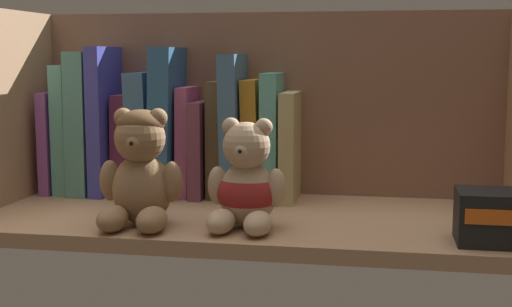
% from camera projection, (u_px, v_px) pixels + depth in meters
% --- Properties ---
extents(shelf_board, '(0.74, 0.32, 0.02)m').
position_uv_depth(shelf_board, '(249.00, 221.00, 0.99)').
color(shelf_board, '#A87F5B').
rests_on(shelf_board, ground).
extents(shelf_back_panel, '(0.76, 0.01, 0.31)m').
position_uv_depth(shelf_back_panel, '(268.00, 110.00, 1.13)').
color(shelf_back_panel, '#855C48').
rests_on(shelf_back_panel, ground).
extents(shelf_side_panel_left, '(0.02, 0.34, 0.31)m').
position_uv_depth(shelf_side_panel_left, '(0.00, 115.00, 1.04)').
color(shelf_side_panel_left, '#A87F5B').
rests_on(shelf_side_panel_left, ground).
extents(book_0, '(0.02, 0.14, 0.16)m').
position_uv_depth(book_0, '(61.00, 141.00, 1.16)').
color(book_0, purple).
rests_on(book_0, shelf_board).
extents(book_1, '(0.02, 0.13, 0.21)m').
position_uv_depth(book_1, '(74.00, 128.00, 1.16)').
color(book_1, '#5CABA1').
rests_on(book_1, shelf_board).
extents(book_2, '(0.03, 0.15, 0.23)m').
position_uv_depth(book_2, '(92.00, 122.00, 1.15)').
color(book_2, teal).
rests_on(book_2, shelf_board).
extents(book_3, '(0.02, 0.15, 0.24)m').
position_uv_depth(book_3, '(111.00, 120.00, 1.14)').
color(book_3, '#3F44B8').
rests_on(book_3, shelf_board).
extents(book_4, '(0.03, 0.09, 0.16)m').
position_uv_depth(book_4, '(128.00, 143.00, 1.14)').
color(book_4, '#782C51').
rests_on(book_4, shelf_board).
extents(book_5, '(0.04, 0.13, 0.20)m').
position_uv_depth(book_5, '(149.00, 133.00, 1.14)').
color(book_5, teal).
rests_on(book_5, shelf_board).
extents(book_6, '(0.04, 0.14, 0.24)m').
position_uv_depth(book_6, '(171.00, 121.00, 1.13)').
color(book_6, '#2C5F8E').
rests_on(book_6, shelf_board).
extents(book_7, '(0.02, 0.10, 0.17)m').
position_uv_depth(book_7, '(189.00, 141.00, 1.12)').
color(book_7, '#C65C8E').
rests_on(book_7, shelf_board).
extents(book_8, '(0.02, 0.13, 0.15)m').
position_uv_depth(book_8, '(204.00, 148.00, 1.12)').
color(book_8, '#6A364F').
rests_on(book_8, shelf_board).
extents(book_9, '(0.02, 0.10, 0.18)m').
position_uv_depth(book_9, '(219.00, 138.00, 1.12)').
color(book_9, brown).
rests_on(book_9, shelf_board).
extents(book_10, '(0.03, 0.15, 0.23)m').
position_uv_depth(book_10, '(237.00, 126.00, 1.11)').
color(book_10, '#3F688F').
rests_on(book_10, shelf_board).
extents(book_11, '(0.03, 0.12, 0.19)m').
position_uv_depth(book_11, '(255.00, 138.00, 1.10)').
color(book_11, '#B27820').
rests_on(book_11, shelf_board).
extents(book_12, '(0.03, 0.12, 0.20)m').
position_uv_depth(book_12, '(274.00, 135.00, 1.10)').
color(book_12, '#57AAA0').
rests_on(book_12, shelf_board).
extents(book_13, '(0.02, 0.14, 0.17)m').
position_uv_depth(book_13, '(292.00, 145.00, 1.10)').
color(book_13, tan).
rests_on(book_13, shelf_board).
extents(teddy_bear_larger, '(0.11, 0.11, 0.15)m').
position_uv_depth(teddy_bear_larger, '(140.00, 170.00, 0.91)').
color(teddy_bear_larger, '#93704C').
rests_on(teddy_bear_larger, shelf_board).
extents(teddy_bear_smaller, '(0.10, 0.11, 0.14)m').
position_uv_depth(teddy_bear_smaller, '(246.00, 185.00, 0.90)').
color(teddy_bear_smaller, tan).
rests_on(teddy_bear_smaller, shelf_board).
extents(small_product_box, '(0.08, 0.07, 0.06)m').
position_uv_depth(small_product_box, '(491.00, 217.00, 0.83)').
color(small_product_box, black).
rests_on(small_product_box, shelf_board).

